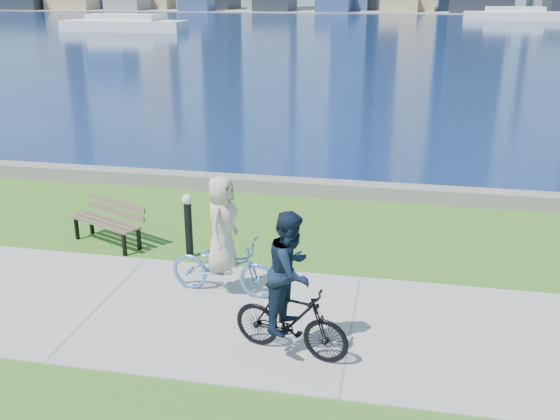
# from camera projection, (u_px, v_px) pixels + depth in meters

# --- Properties ---
(ground) EXTENTS (320.00, 320.00, 0.00)m
(ground) POSITION_uv_depth(u_px,v_px,m) (351.00, 329.00, 9.30)
(ground) COLOR #31651A
(ground) RESTS_ON ground
(concrete_path) EXTENTS (80.00, 3.50, 0.02)m
(concrete_path) POSITION_uv_depth(u_px,v_px,m) (351.00, 328.00, 9.30)
(concrete_path) COLOR gray
(concrete_path) RESTS_ON ground
(seawall) EXTENTS (90.00, 0.50, 0.35)m
(seawall) POSITION_uv_depth(u_px,v_px,m) (375.00, 191.00, 14.97)
(seawall) COLOR slate
(seawall) RESTS_ON ground
(bay_water) EXTENTS (320.00, 131.00, 0.01)m
(bay_water) POSITION_uv_depth(u_px,v_px,m) (405.00, 28.00, 75.75)
(bay_water) COLOR #0B1F4B
(bay_water) RESTS_ON ground
(far_shore) EXTENTS (320.00, 30.00, 0.12)m
(far_shore) POSITION_uv_depth(u_px,v_px,m) (408.00, 11.00, 129.26)
(far_shore) COLOR gray
(far_shore) RESTS_ON ground
(ferry_near) EXTENTS (13.98, 3.99, 1.90)m
(ferry_near) POSITION_uv_depth(u_px,v_px,m) (124.00, 24.00, 70.53)
(ferry_near) COLOR white
(ferry_near) RESTS_ON ground
(ferry_far) EXTENTS (14.53, 4.15, 1.97)m
(ferry_far) POSITION_uv_depth(u_px,v_px,m) (514.00, 15.00, 93.52)
(ferry_far) COLOR white
(ferry_far) RESTS_ON ground
(park_bench) EXTENTS (1.70, 1.17, 0.84)m
(park_bench) POSITION_uv_depth(u_px,v_px,m) (109.00, 219.00, 12.25)
(park_bench) COLOR black
(park_bench) RESTS_ON ground
(bollard_lamp) EXTENTS (0.20, 0.20, 1.25)m
(bollard_lamp) POSITION_uv_depth(u_px,v_px,m) (188.00, 221.00, 11.54)
(bollard_lamp) COLOR black
(bollard_lamp) RESTS_ON ground
(cyclist_woman) EXTENTS (0.80, 1.87, 2.02)m
(cyclist_woman) POSITION_uv_depth(u_px,v_px,m) (223.00, 251.00, 10.11)
(cyclist_woman) COLOR #5290C8
(cyclist_woman) RESTS_ON ground
(cyclist_man) EXTENTS (0.87, 1.75, 2.09)m
(cyclist_man) POSITION_uv_depth(u_px,v_px,m) (291.00, 296.00, 8.35)
(cyclist_man) COLOR black
(cyclist_man) RESTS_ON ground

